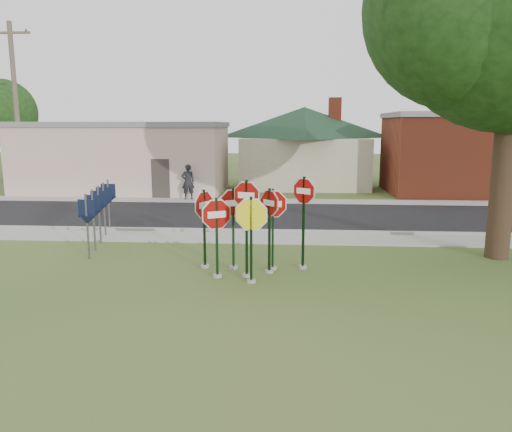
# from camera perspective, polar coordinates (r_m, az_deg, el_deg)

# --- Properties ---
(ground) EXTENTS (120.00, 120.00, 0.00)m
(ground) POSITION_cam_1_polar(r_m,az_deg,el_deg) (12.61, -1.35, -8.27)
(ground) COLOR #35521E
(ground) RESTS_ON ground
(sidewalk_near) EXTENTS (60.00, 1.60, 0.06)m
(sidewalk_near) POSITION_cam_1_polar(r_m,az_deg,el_deg) (17.89, 0.27, -2.55)
(sidewalk_near) COLOR gray
(sidewalk_near) RESTS_ON ground
(road) EXTENTS (60.00, 7.00, 0.04)m
(road) POSITION_cam_1_polar(r_m,az_deg,el_deg) (22.29, 1.01, 0.01)
(road) COLOR black
(road) RESTS_ON ground
(sidewalk_far) EXTENTS (60.00, 1.60, 0.06)m
(sidewalk_far) POSITION_cam_1_polar(r_m,az_deg,el_deg) (26.53, 1.49, 1.70)
(sidewalk_far) COLOR gray
(sidewalk_far) RESTS_ON ground
(curb) EXTENTS (60.00, 0.20, 0.14)m
(curb) POSITION_cam_1_polar(r_m,az_deg,el_deg) (18.85, 0.46, -1.75)
(curb) COLOR gray
(curb) RESTS_ON ground
(stop_sign_center) EXTENTS (0.96, 0.29, 2.72)m
(stop_sign_center) POSITION_cam_1_polar(r_m,az_deg,el_deg) (13.15, -1.08, 0.08)
(stop_sign_center) COLOR gray
(stop_sign_center) RESTS_ON ground
(stop_sign_yellow) EXTENTS (1.16, 0.24, 2.38)m
(stop_sign_yellow) POSITION_cam_1_polar(r_m,az_deg,el_deg) (12.69, -0.56, -1.36)
(stop_sign_yellow) COLOR gray
(stop_sign_yellow) RESTS_ON ground
(stop_sign_left) EXTENTS (0.99, 0.54, 2.27)m
(stop_sign_left) POSITION_cam_1_polar(r_m,az_deg,el_deg) (13.20, -4.51, -1.25)
(stop_sign_left) COLOR gray
(stop_sign_left) RESTS_ON ground
(stop_sign_right) EXTENTS (0.65, 0.75, 2.45)m
(stop_sign_right) POSITION_cam_1_polar(r_m,az_deg,el_deg) (13.55, 1.55, -0.46)
(stop_sign_right) COLOR gray
(stop_sign_right) RESTS_ON ground
(stop_sign_back_right) EXTENTS (1.06, 0.24, 2.41)m
(stop_sign_back_right) POSITION_cam_1_polar(r_m,az_deg,el_deg) (13.86, 1.93, -0.24)
(stop_sign_back_right) COLOR gray
(stop_sign_back_right) RESTS_ON ground
(stop_sign_back_left) EXTENTS (0.99, 0.45, 2.43)m
(stop_sign_back_left) POSITION_cam_1_polar(r_m,az_deg,el_deg) (13.95, -2.63, -0.13)
(stop_sign_back_left) COLOR gray
(stop_sign_back_left) RESTS_ON ground
(stop_sign_far_right) EXTENTS (0.81, 0.61, 2.72)m
(stop_sign_far_right) POSITION_cam_1_polar(r_m,az_deg,el_deg) (13.99, 5.47, 0.68)
(stop_sign_far_right) COLOR gray
(stop_sign_far_right) RESTS_ON ground
(stop_sign_far_left) EXTENTS (0.50, 0.95, 2.36)m
(stop_sign_far_left) POSITION_cam_1_polar(r_m,az_deg,el_deg) (14.13, -5.94, -0.24)
(stop_sign_far_left) COLOR gray
(stop_sign_far_left) RESTS_ON ground
(route_sign_row) EXTENTS (1.43, 4.63, 2.00)m
(route_sign_row) POSITION_cam_1_polar(r_m,az_deg,el_deg) (17.87, -17.50, 0.85)
(route_sign_row) COLOR #59595E
(route_sign_row) RESTS_ON ground
(building_stucco) EXTENTS (12.20, 6.20, 4.20)m
(building_stucco) POSITION_cam_1_polar(r_m,az_deg,el_deg) (31.62, -14.82, 6.62)
(building_stucco) COLOR #BCB7AE
(building_stucco) RESTS_ON ground
(building_house) EXTENTS (11.60, 11.60, 6.20)m
(building_house) POSITION_cam_1_polar(r_m,az_deg,el_deg) (33.91, 5.52, 9.68)
(building_house) COLOR #BCB395
(building_house) RESTS_ON ground
(building_brick) EXTENTS (10.20, 6.20, 4.75)m
(building_brick) POSITION_cam_1_polar(r_m,az_deg,el_deg) (32.33, 23.78, 6.62)
(building_brick) COLOR maroon
(building_brick) RESTS_ON ground
(utility_pole_near) EXTENTS (2.20, 0.26, 9.50)m
(utility_pole_near) POSITION_cam_1_polar(r_m,az_deg,el_deg) (31.04, -25.71, 11.10)
(utility_pole_near) COLOR #4F4334
(utility_pole_near) RESTS_ON ground
(bg_tree_left) EXTENTS (4.90, 4.90, 7.35)m
(bg_tree_left) POSITION_cam_1_polar(r_m,az_deg,el_deg) (41.66, -27.00, 10.44)
(bg_tree_left) COLOR black
(bg_tree_left) RESTS_ON ground
(pedestrian) EXTENTS (0.79, 0.64, 1.89)m
(pedestrian) POSITION_cam_1_polar(r_m,az_deg,el_deg) (27.21, -7.78, 3.90)
(pedestrian) COLOR black
(pedestrian) RESTS_ON sidewalk_far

